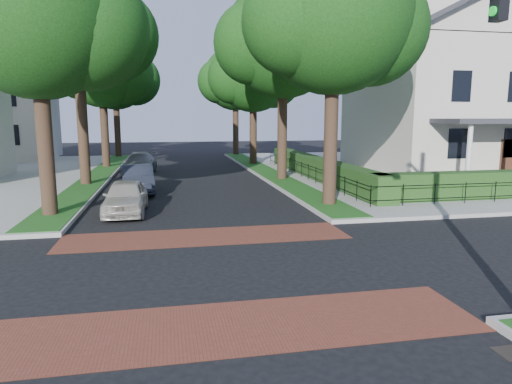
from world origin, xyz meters
The scene contains 20 objects.
ground centered at (0.00, 0.00, 0.00)m, with size 120.00×120.00×0.00m, color black.
sidewalk_ne centered at (19.50, 19.00, 0.07)m, with size 30.00×30.00×0.15m, color gray.
crosswalk_far centered at (0.00, 3.20, 0.01)m, with size 9.00×2.20×0.01m, color brown.
crosswalk_near centered at (0.00, -3.20, 0.01)m, with size 9.00×2.20×0.01m, color brown.
grass_strip_ne centered at (5.40, 19.10, 0.16)m, with size 1.60×29.80×0.02m, color #184614.
grass_strip_nw centered at (-5.40, 19.10, 0.16)m, with size 1.60×29.80×0.02m, color #184614.
tree_right_near centered at (5.60, 7.24, 7.63)m, with size 7.75×6.67×10.66m.
tree_right_mid centered at (5.61, 15.25, 7.99)m, with size 8.25×7.09×11.22m.
tree_right_far centered at (5.60, 24.22, 6.91)m, with size 7.25×6.23×9.74m.
tree_right_back centered at (5.60, 33.23, 7.27)m, with size 7.50×6.45×10.20m.
tree_left_near centered at (-5.40, 7.23, 7.27)m, with size 7.50×6.45×10.20m.
tree_left_mid centered at (-5.39, 15.24, 8.34)m, with size 8.00×6.88×11.48m.
tree_left_far centered at (-5.40, 24.22, 7.12)m, with size 7.00×6.02×9.86m.
tree_left_back centered at (-5.40, 33.24, 7.41)m, with size 7.75×6.66×10.44m.
hedge_main_road centered at (7.70, 15.00, 0.75)m, with size 1.00×18.00×1.20m, color #163D15.
fence_main_road centered at (6.90, 15.00, 0.60)m, with size 0.06×18.00×0.90m, color black, non-canonical shape.
house_victorian centered at (17.51, 15.92, 6.02)m, with size 13.00×13.05×12.48m.
parked_car_front centered at (-2.77, 7.31, 0.66)m, with size 1.57×3.90×1.33m, color #BBB6A8.
parked_car_middle centered at (-2.58, 12.32, 0.69)m, with size 1.47×4.21×1.39m, color #202430.
parked_car_rear centered at (-2.93, 20.30, 0.68)m, with size 1.90×4.67×1.36m, color slate.
Camera 1 is at (-1.16, -10.90, 3.76)m, focal length 32.00 mm.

